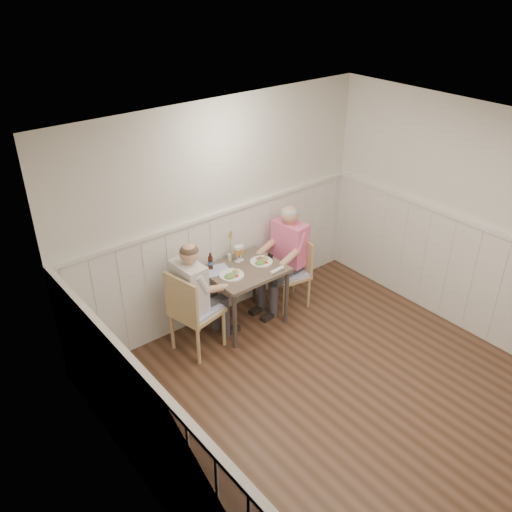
# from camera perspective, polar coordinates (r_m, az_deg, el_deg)

# --- Properties ---
(ground_plane) EXTENTS (4.50, 4.50, 0.00)m
(ground_plane) POSITION_cam_1_polar(r_m,az_deg,el_deg) (5.54, 10.71, -15.85)
(ground_plane) COLOR #422B1C
(room_shell) EXTENTS (4.04, 4.54, 2.60)m
(room_shell) POSITION_cam_1_polar(r_m,az_deg,el_deg) (4.61, 12.44, -2.39)
(room_shell) COLOR silver
(room_shell) RESTS_ON ground
(wainscot) EXTENTS (4.00, 4.49, 1.34)m
(wainscot) POSITION_cam_1_polar(r_m,az_deg,el_deg) (5.44, 5.97, -6.87)
(wainscot) COLOR silver
(wainscot) RESTS_ON ground
(dining_table) EXTENTS (0.86, 0.70, 0.75)m
(dining_table) POSITION_cam_1_polar(r_m,az_deg,el_deg) (6.20, -1.16, -2.15)
(dining_table) COLOR #534A3F
(dining_table) RESTS_ON ground
(chair_right) EXTENTS (0.48, 0.48, 0.88)m
(chair_right) POSITION_cam_1_polar(r_m,az_deg,el_deg) (6.67, 3.94, -1.46)
(chair_right) COLOR tan
(chair_right) RESTS_ON ground
(chair_left) EXTENTS (0.56, 0.56, 1.00)m
(chair_left) POSITION_cam_1_polar(r_m,az_deg,el_deg) (5.87, -6.69, -5.61)
(chair_left) COLOR tan
(chair_left) RESTS_ON ground
(man_in_pink) EXTENTS (0.66, 0.46, 1.33)m
(man_in_pink) POSITION_cam_1_polar(r_m,az_deg,el_deg) (6.66, 3.30, -0.68)
(man_in_pink) COLOR #3F3F47
(man_in_pink) RESTS_ON ground
(diner_cream) EXTENTS (0.62, 0.43, 1.31)m
(diner_cream) POSITION_cam_1_polar(r_m,az_deg,el_deg) (5.94, -6.59, -5.04)
(diner_cream) COLOR #3F3F47
(diner_cream) RESTS_ON ground
(plate_man) EXTENTS (0.26, 0.26, 0.07)m
(plate_man) POSITION_cam_1_polar(r_m,az_deg,el_deg) (6.25, 0.54, -0.55)
(plate_man) COLOR white
(plate_man) RESTS_ON dining_table
(plate_diner) EXTENTS (0.28, 0.28, 0.07)m
(plate_diner) POSITION_cam_1_polar(r_m,az_deg,el_deg) (5.99, -2.63, -2.00)
(plate_diner) COLOR white
(plate_diner) RESTS_ON dining_table
(beer_glass_a) EXTENTS (0.08, 0.08, 0.19)m
(beer_glass_a) POSITION_cam_1_polar(r_m,az_deg,el_deg) (6.25, -1.63, 0.59)
(beer_glass_a) COLOR silver
(beer_glass_a) RESTS_ON dining_table
(beer_glass_b) EXTENTS (0.08, 0.08, 0.20)m
(beer_glass_b) POSITION_cam_1_polar(r_m,az_deg,el_deg) (6.22, -1.97, 0.48)
(beer_glass_b) COLOR silver
(beer_glass_b) RESTS_ON dining_table
(beer_bottle) EXTENTS (0.06, 0.06, 0.20)m
(beer_bottle) POSITION_cam_1_polar(r_m,az_deg,el_deg) (6.11, -4.81, -0.62)
(beer_bottle) COLOR black
(beer_bottle) RESTS_ON dining_table
(rolled_napkin) EXTENTS (0.20, 0.06, 0.04)m
(rolled_napkin) POSITION_cam_1_polar(r_m,az_deg,el_deg) (6.08, 2.21, -1.50)
(rolled_napkin) COLOR white
(rolled_napkin) RESTS_ON dining_table
(grass_vase) EXTENTS (0.05, 0.05, 0.40)m
(grass_vase) POSITION_cam_1_polar(r_m,az_deg,el_deg) (6.22, -2.84, 0.98)
(grass_vase) COLOR silver
(grass_vase) RESTS_ON dining_table
(gingham_mat) EXTENTS (0.35, 0.30, 0.01)m
(gingham_mat) POSITION_cam_1_polar(r_m,az_deg,el_deg) (6.12, -4.24, -1.53)
(gingham_mat) COLOR #6A76C4
(gingham_mat) RESTS_ON dining_table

